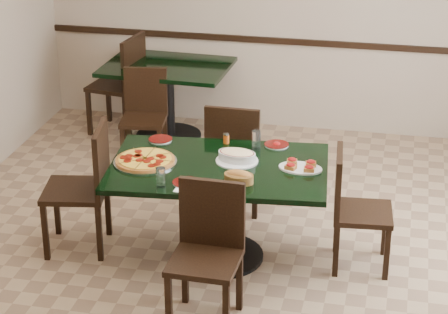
% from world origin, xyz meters
% --- Properties ---
extents(floor, '(5.50, 5.50, 0.00)m').
position_xyz_m(floor, '(0.00, 0.00, 0.00)').
color(floor, '#8B7050').
rests_on(floor, ground).
extents(room_shell, '(5.50, 5.50, 5.50)m').
position_xyz_m(room_shell, '(1.02, 1.73, 1.17)').
color(room_shell, silver).
rests_on(room_shell, floor).
extents(main_table, '(1.64, 1.14, 0.75)m').
position_xyz_m(main_table, '(-0.15, -0.00, 0.57)').
color(main_table, black).
rests_on(main_table, floor).
extents(back_table, '(1.23, 0.92, 0.75)m').
position_xyz_m(back_table, '(-1.15, 2.20, 0.52)').
color(back_table, black).
rests_on(back_table, floor).
extents(chair_far, '(0.45, 0.45, 0.94)m').
position_xyz_m(chair_far, '(-0.18, 0.77, 0.53)').
color(chair_far, black).
rests_on(chair_far, floor).
extents(chair_near, '(0.45, 0.45, 0.94)m').
position_xyz_m(chair_near, '(-0.05, -0.75, 0.53)').
color(chair_near, black).
rests_on(chair_near, floor).
extents(chair_right, '(0.45, 0.45, 0.89)m').
position_xyz_m(chair_right, '(0.81, 0.10, 0.50)').
color(chair_right, black).
rests_on(chair_right, floor).
extents(chair_left, '(0.53, 0.53, 0.99)m').
position_xyz_m(chair_left, '(-1.13, -0.05, 0.56)').
color(chair_left, black).
rests_on(chair_left, floor).
extents(back_chair_near, '(0.45, 0.45, 0.85)m').
position_xyz_m(back_chair_near, '(-1.22, 1.67, 0.47)').
color(back_chair_near, black).
rests_on(back_chair_near, floor).
extents(back_chair_left, '(0.53, 0.53, 1.00)m').
position_xyz_m(back_chair_left, '(-1.61, 2.25, 0.56)').
color(back_chair_left, black).
rests_on(back_chair_left, floor).
extents(pepperoni_pizza, '(0.46, 0.46, 0.04)m').
position_xyz_m(pepperoni_pizza, '(-0.68, -0.06, 0.77)').
color(pepperoni_pizza, '#B6B6BD').
rests_on(pepperoni_pizza, main_table).
extents(lasagna_casserole, '(0.31, 0.31, 0.09)m').
position_xyz_m(lasagna_casserole, '(-0.03, 0.10, 0.80)').
color(lasagna_casserole, silver).
rests_on(lasagna_casserole, main_table).
extents(bread_basket, '(0.23, 0.17, 0.09)m').
position_xyz_m(bread_basket, '(0.05, -0.24, 0.79)').
color(bread_basket, brown).
rests_on(bread_basket, main_table).
extents(bruschetta_platter, '(0.34, 0.25, 0.05)m').
position_xyz_m(bruschetta_platter, '(0.43, 0.06, 0.77)').
color(bruschetta_platter, silver).
rests_on(bruschetta_platter, main_table).
extents(side_plate_near, '(0.19, 0.19, 0.02)m').
position_xyz_m(side_plate_near, '(-0.30, -0.34, 0.76)').
color(side_plate_near, silver).
rests_on(side_plate_near, main_table).
extents(side_plate_far_r, '(0.18, 0.18, 0.03)m').
position_xyz_m(side_plate_far_r, '(0.20, 0.45, 0.76)').
color(side_plate_far_r, silver).
rests_on(side_plate_far_r, main_table).
extents(side_plate_far_l, '(0.18, 0.18, 0.02)m').
position_xyz_m(side_plate_far_l, '(-0.68, 0.36, 0.76)').
color(side_plate_far_l, silver).
rests_on(side_plate_far_l, main_table).
extents(napkin_setting, '(0.17, 0.17, 0.01)m').
position_xyz_m(napkin_setting, '(-0.26, -0.41, 0.75)').
color(napkin_setting, white).
rests_on(napkin_setting, main_table).
extents(water_glass_a, '(0.07, 0.07, 0.14)m').
position_xyz_m(water_glass_a, '(0.06, 0.36, 0.82)').
color(water_glass_a, white).
rests_on(water_glass_a, main_table).
extents(water_glass_b, '(0.06, 0.06, 0.14)m').
position_xyz_m(water_glass_b, '(-0.45, -0.42, 0.82)').
color(water_glass_b, white).
rests_on(water_glass_b, main_table).
extents(pepper_shaker, '(0.05, 0.05, 0.08)m').
position_xyz_m(pepper_shaker, '(-0.18, 0.42, 0.79)').
color(pepper_shaker, '#D15716').
rests_on(pepper_shaker, main_table).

